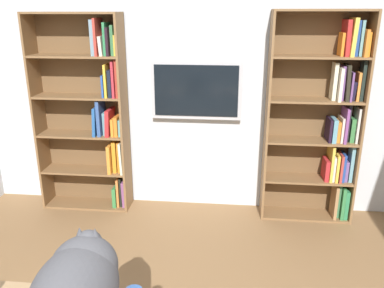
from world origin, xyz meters
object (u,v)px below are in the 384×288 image
(wall_mounted_tv, at_px, (196,90))
(cat, at_px, (78,285))
(bookshelf_right, at_px, (92,113))
(bookshelf_left, at_px, (325,121))

(wall_mounted_tv, bearing_deg, cat, 84.60)
(bookshelf_right, xyz_separation_m, wall_mounted_tv, (-1.04, -0.08, 0.24))
(bookshelf_left, distance_m, cat, 2.87)
(wall_mounted_tv, xyz_separation_m, cat, (0.24, 2.55, -0.32))
(cat, bearing_deg, bookshelf_right, -71.95)
(bookshelf_left, xyz_separation_m, wall_mounted_tv, (1.23, -0.08, 0.25))
(cat, bearing_deg, bookshelf_left, -120.92)
(bookshelf_left, xyz_separation_m, cat, (1.47, 2.46, -0.07))
(bookshelf_left, height_order, cat, bookshelf_left)
(wall_mounted_tv, height_order, cat, wall_mounted_tv)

